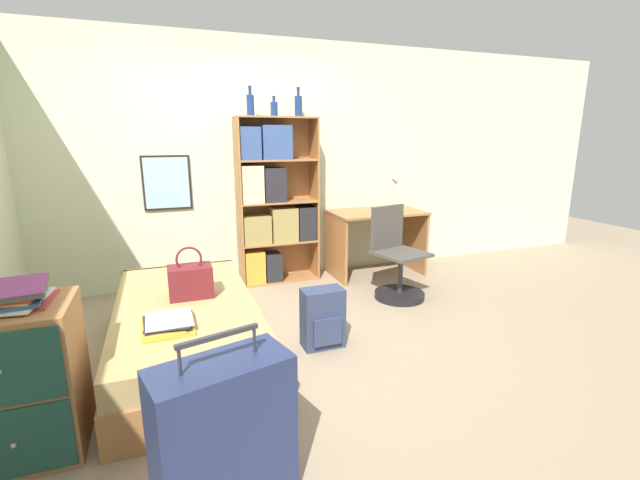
% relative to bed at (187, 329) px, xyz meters
% --- Properties ---
extents(ground_plane, '(14.00, 14.00, 0.00)m').
position_rel_bed_xyz_m(ground_plane, '(0.64, -0.02, -0.21)').
color(ground_plane, gray).
extents(wall_back, '(10.00, 0.09, 2.60)m').
position_rel_bed_xyz_m(wall_back, '(0.63, 1.64, 1.09)').
color(wall_back, beige).
rests_on(wall_back, ground_plane).
extents(bed, '(0.97, 1.94, 0.43)m').
position_rel_bed_xyz_m(bed, '(0.00, 0.00, 0.00)').
color(bed, '#A36B3D').
rests_on(bed, ground_plane).
extents(handbag, '(0.31, 0.20, 0.38)m').
position_rel_bed_xyz_m(handbag, '(0.05, 0.07, 0.34)').
color(handbag, maroon).
rests_on(handbag, bed).
extents(book_stack_on_bed, '(0.32, 0.37, 0.06)m').
position_rel_bed_xyz_m(book_stack_on_bed, '(-0.13, -0.43, 0.24)').
color(book_stack_on_bed, gold).
rests_on(book_stack_on_bed, bed).
extents(suitcase, '(0.63, 0.41, 0.81)m').
position_rel_bed_xyz_m(suitcase, '(0.07, -1.42, 0.13)').
color(suitcase, navy).
rests_on(suitcase, ground_plane).
extents(dresser, '(0.53, 0.50, 0.79)m').
position_rel_bed_xyz_m(dresser, '(-0.82, -0.74, 0.18)').
color(dresser, '#A36B3D').
rests_on(dresser, ground_plane).
extents(magazine_pile_on_dresser, '(0.33, 0.39, 0.09)m').
position_rel_bed_xyz_m(magazine_pile_on_dresser, '(-0.79, -0.71, 0.62)').
color(magazine_pile_on_dresser, '#B2382D').
rests_on(magazine_pile_on_dresser, dresser).
extents(bookcase, '(0.86, 0.30, 1.79)m').
position_rel_bed_xyz_m(bookcase, '(1.01, 1.43, 0.66)').
color(bookcase, '#A36B3D').
rests_on(bookcase, ground_plane).
extents(bottle_green, '(0.08, 0.08, 0.29)m').
position_rel_bed_xyz_m(bottle_green, '(0.81, 1.41, 1.68)').
color(bottle_green, navy).
rests_on(bottle_green, bookcase).
extents(bottle_brown, '(0.07, 0.07, 0.20)m').
position_rel_bed_xyz_m(bottle_brown, '(1.06, 1.44, 1.65)').
color(bottle_brown, navy).
rests_on(bottle_brown, bookcase).
extents(bottle_clear, '(0.08, 0.08, 0.30)m').
position_rel_bed_xyz_m(bottle_clear, '(1.32, 1.43, 1.69)').
color(bottle_clear, navy).
rests_on(bottle_clear, bookcase).
extents(desk, '(1.05, 0.64, 0.75)m').
position_rel_bed_xyz_m(desk, '(2.21, 1.27, 0.30)').
color(desk, '#A36B3D').
rests_on(desk, ground_plane).
extents(desk_lamp, '(0.15, 0.10, 0.44)m').
position_rel_bed_xyz_m(desk_lamp, '(2.43, 1.24, 0.83)').
color(desk_lamp, '#ADA89E').
rests_on(desk_lamp, desk).
extents(desk_chair, '(0.55, 0.55, 0.91)m').
position_rel_bed_xyz_m(desk_chair, '(2.05, 0.53, 0.08)').
color(desk_chair, black).
rests_on(desk_chair, ground_plane).
extents(backpack, '(0.32, 0.21, 0.46)m').
position_rel_bed_xyz_m(backpack, '(0.98, -0.21, 0.02)').
color(backpack, '#2D3856').
rests_on(backpack, ground_plane).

